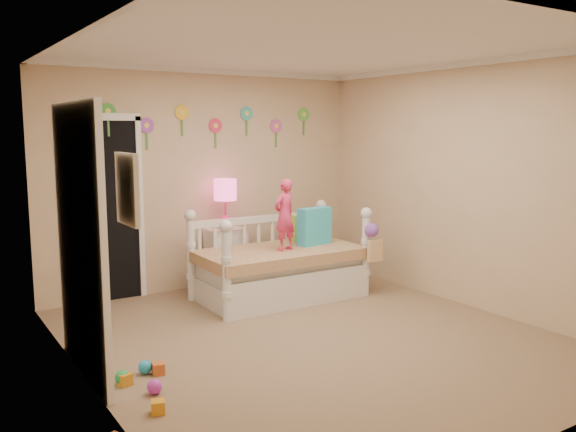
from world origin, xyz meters
TOP-DOWN VIEW (x-y plane):
  - floor at (0.00, 0.00)m, footprint 4.00×4.50m
  - ceiling at (0.00, 0.00)m, footprint 4.00×4.50m
  - back_wall at (0.00, 2.25)m, footprint 4.00×0.01m
  - left_wall at (-2.00, 0.00)m, footprint 0.01×4.50m
  - right_wall at (2.00, 0.00)m, footprint 0.01×4.50m
  - crown_molding at (0.00, 0.00)m, footprint 4.00×4.50m
  - daybed at (0.45, 1.31)m, footprint 1.88×1.02m
  - pillow_turquoise at (0.92, 1.30)m, footprint 0.45×0.22m
  - pillow_lime at (0.97, 1.58)m, footprint 0.34×0.15m
  - child at (0.45, 1.21)m, footprint 0.33×0.26m
  - nightstand at (0.14, 2.03)m, footprint 0.45×0.35m
  - table_lamp at (0.14, 2.03)m, footprint 0.27×0.27m
  - closet_doorway at (-1.25, 2.23)m, footprint 0.90×0.04m
  - flower_decals at (-0.09, 2.24)m, footprint 3.40×0.02m
  - mirror_closet at (-1.96, 0.30)m, footprint 0.07×1.30m
  - wall_picture at (-1.97, -0.90)m, footprint 0.05×0.34m
  - hanging_bag at (1.34, 0.76)m, footprint 0.20×0.16m
  - toy_scatter at (-1.75, -0.60)m, footprint 1.27×1.52m

SIDE VIEW (x-z plane):
  - floor at x=0.00m, z-range -0.01..0.01m
  - toy_scatter at x=-1.75m, z-range 0.00..0.11m
  - nightstand at x=0.14m, z-range 0.00..0.72m
  - daybed at x=0.45m, z-range 0.00..1.02m
  - hanging_bag at x=1.34m, z-range 0.44..0.80m
  - pillow_lime at x=0.97m, z-range 0.57..0.88m
  - pillow_turquoise at x=0.92m, z-range 0.57..1.00m
  - child at x=0.45m, z-range 0.57..1.36m
  - closet_doorway at x=-1.25m, z-range 0.00..2.07m
  - mirror_closet at x=-1.96m, z-range 0.00..2.10m
  - table_lamp at x=0.14m, z-range 0.82..1.41m
  - back_wall at x=0.00m, z-range 0.00..2.60m
  - left_wall at x=-2.00m, z-range 0.00..2.60m
  - right_wall at x=2.00m, z-range 0.00..2.60m
  - wall_picture at x=-1.97m, z-range 1.34..1.76m
  - flower_decals at x=-0.09m, z-range 1.69..2.19m
  - crown_molding at x=0.00m, z-range 2.54..2.60m
  - ceiling at x=0.00m, z-range 2.60..2.60m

